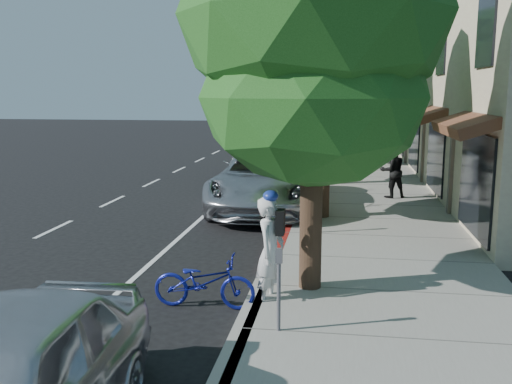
% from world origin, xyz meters
% --- Properties ---
extents(ground, '(120.00, 120.00, 0.00)m').
position_xyz_m(ground, '(0.00, 0.00, 0.00)').
color(ground, black).
rests_on(ground, ground).
extents(sidewalk, '(4.60, 56.00, 0.15)m').
position_xyz_m(sidewalk, '(2.30, 8.00, 0.07)').
color(sidewalk, gray).
rests_on(sidewalk, ground).
extents(curb, '(0.30, 56.00, 0.15)m').
position_xyz_m(curb, '(0.00, 8.00, 0.07)').
color(curb, '#9E998E').
rests_on(curb, ground).
extents(curb_red_segment, '(0.32, 4.00, 0.15)m').
position_xyz_m(curb_red_segment, '(0.00, 1.00, 0.07)').
color(curb_red_segment, maroon).
rests_on(curb_red_segment, ground).
extents(storefront_building, '(10.00, 36.00, 7.00)m').
position_xyz_m(storefront_building, '(9.60, 18.00, 3.50)').
color(storefront_building, beige).
rests_on(storefront_building, ground).
extents(street_tree_0, '(4.63, 4.63, 7.71)m').
position_xyz_m(street_tree_0, '(0.90, -2.00, 4.78)').
color(street_tree_0, black).
rests_on(street_tree_0, ground).
extents(street_tree_1, '(4.81, 4.81, 7.29)m').
position_xyz_m(street_tree_1, '(0.90, 4.00, 4.42)').
color(street_tree_1, black).
rests_on(street_tree_1, ground).
extents(street_tree_2, '(4.22, 4.22, 7.16)m').
position_xyz_m(street_tree_2, '(0.90, 10.00, 4.46)').
color(street_tree_2, black).
rests_on(street_tree_2, ground).
extents(street_tree_3, '(4.42, 4.42, 7.45)m').
position_xyz_m(street_tree_3, '(0.90, 16.00, 4.63)').
color(street_tree_3, black).
rests_on(street_tree_3, ground).
extents(street_tree_4, '(4.87, 4.87, 6.95)m').
position_xyz_m(street_tree_4, '(0.90, 22.00, 4.16)').
color(street_tree_4, black).
rests_on(street_tree_4, ground).
extents(street_tree_5, '(5.06, 5.06, 7.38)m').
position_xyz_m(street_tree_5, '(0.90, 28.00, 4.43)').
color(street_tree_5, black).
rests_on(street_tree_5, ground).
extents(cyclist, '(0.60, 0.78, 1.90)m').
position_xyz_m(cyclist, '(0.25, -2.61, 0.95)').
color(cyclist, silver).
rests_on(cyclist, ground).
extents(bicycle, '(1.76, 0.62, 0.92)m').
position_xyz_m(bicycle, '(-0.84, -2.91, 0.46)').
color(bicycle, navy).
rests_on(bicycle, ground).
extents(silver_suv, '(3.25, 6.74, 1.85)m').
position_xyz_m(silver_suv, '(-0.91, 5.50, 0.93)').
color(silver_suv, '#B7B7BC').
rests_on(silver_suv, ground).
extents(dark_sedan, '(1.89, 5.23, 1.71)m').
position_xyz_m(dark_sedan, '(-2.20, 13.47, 0.86)').
color(dark_sedan, black).
rests_on(dark_sedan, ground).
extents(white_pickup, '(2.85, 6.05, 1.71)m').
position_xyz_m(white_pickup, '(-1.81, 21.00, 0.85)').
color(white_pickup, white).
rests_on(white_pickup, ground).
extents(dark_suv_far, '(2.30, 4.57, 1.49)m').
position_xyz_m(dark_suv_far, '(-2.20, 22.06, 0.75)').
color(dark_suv_far, black).
rests_on(dark_suv_far, ground).
extents(pedestrian, '(1.06, 0.95, 1.80)m').
position_xyz_m(pedestrian, '(3.10, 7.33, 1.05)').
color(pedestrian, black).
rests_on(pedestrian, sidewalk).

